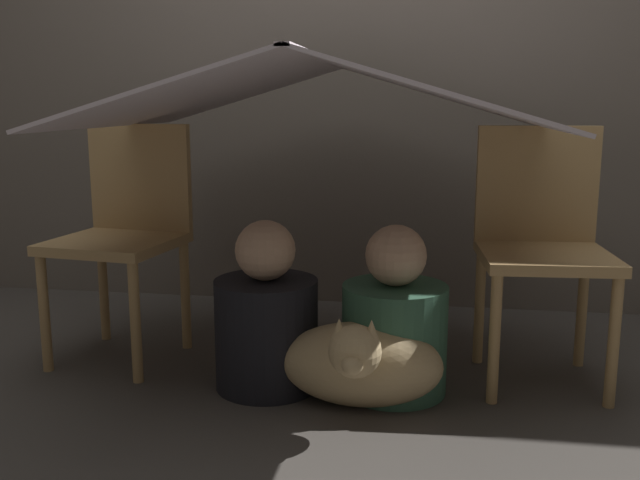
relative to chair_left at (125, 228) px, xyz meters
The scene contains 9 objects.
ground_plane 0.90m from the chair_left, 10.09° to the right, with size 8.80×8.80×0.00m, color #47423D.
wall_back 1.36m from the chair_left, 48.52° to the left, with size 7.00×0.05×2.50m.
chair_left is the anchor object (origin of this frame).
chair_right 1.49m from the chair_left, ahead, with size 0.44×0.44×0.86m.
sheet_canopy 0.89m from the chair_left, ahead, with size 1.51×1.23×0.23m.
person_front 0.69m from the chair_left, 22.34° to the right, with size 0.34×0.34×0.57m.
person_second 1.07m from the chair_left, 12.02° to the right, with size 0.34×0.34×0.56m.
dog 1.04m from the chair_left, 21.93° to the right, with size 0.51×0.42×0.34m.
floor_cushion 0.78m from the chair_left, ahead, with size 0.37×0.30×0.10m.
Camera 1 is at (0.37, -2.32, 0.94)m, focal length 40.00 mm.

